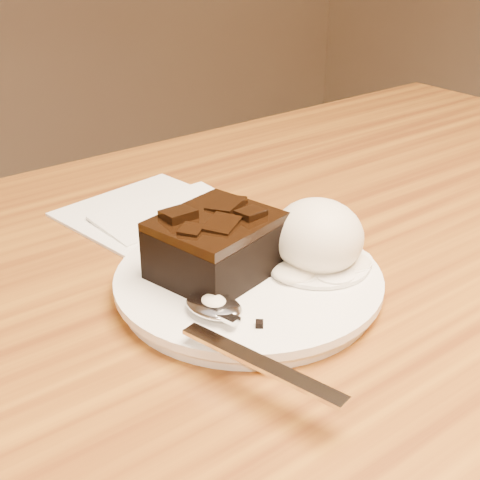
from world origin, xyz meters
TOP-DOWN VIEW (x-y plane):
  - plate at (-0.02, 0.06)m, footprint 0.20×0.20m
  - brownie at (-0.03, 0.08)m, footprint 0.10×0.09m
  - ice_cream_scoop at (0.03, 0.04)m, footprint 0.07×0.07m
  - melt_puddle at (0.03, 0.04)m, footprint 0.08×0.08m
  - spoon at (-0.07, 0.03)m, footprint 0.07×0.17m
  - napkin at (0.00, 0.22)m, footprint 0.16×0.16m
  - crumb_a at (-0.05, 0.00)m, footprint 0.01×0.01m
  - crumb_b at (0.01, 0.05)m, footprint 0.01×0.01m

SIDE VIEW (x-z plane):
  - napkin at x=0.00m, z-range 0.75..0.76m
  - plate at x=-0.02m, z-range 0.75..0.77m
  - melt_puddle at x=0.03m, z-range 0.77..0.77m
  - crumb_b at x=0.01m, z-range 0.77..0.77m
  - crumb_a at x=-0.05m, z-range 0.77..0.77m
  - spoon at x=-0.07m, z-range 0.77..0.78m
  - brownie at x=-0.03m, z-range 0.77..0.80m
  - ice_cream_scoop at x=0.03m, z-range 0.76..0.82m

